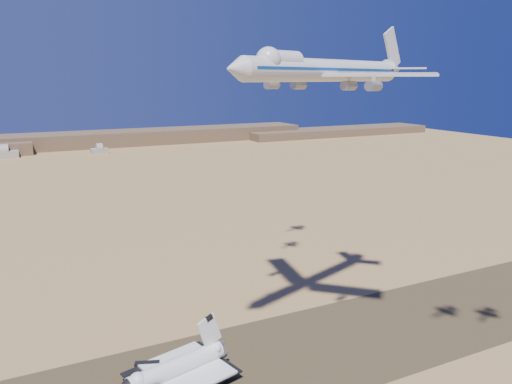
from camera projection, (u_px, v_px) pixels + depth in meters
name	position (u px, v px, depth m)	size (l,w,h in m)	color
ground	(228.00, 372.00, 147.61)	(1200.00, 1200.00, 0.00)	#A97F4B
runway	(228.00, 372.00, 147.60)	(600.00, 50.00, 0.06)	brown
ridgeline	(113.00, 141.00, 635.26)	(960.00, 90.00, 18.00)	brown
shuttle	(176.00, 369.00, 140.77)	(36.26, 27.94, 17.76)	white
carrier_747	(322.00, 70.00, 142.43)	(79.92, 59.14, 20.15)	silver
chase_jet_d	(294.00, 70.00, 188.61)	(13.59, 8.21, 3.53)	silver
chase_jet_e	(301.00, 66.00, 216.17)	(15.45, 9.02, 3.94)	silver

